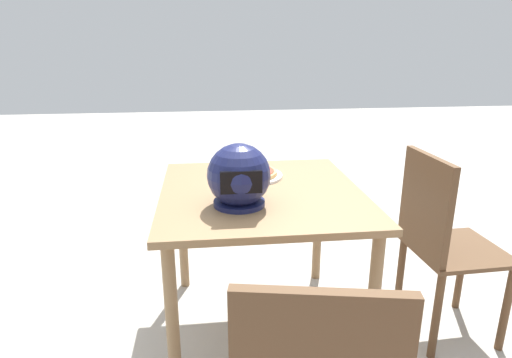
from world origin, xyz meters
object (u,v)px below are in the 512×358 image
(pizza, at_px, (252,172))
(motorcycle_helmet, at_px, (239,177))
(chair_side, at_px, (440,238))
(dining_table, at_px, (261,208))

(pizza, relative_size, motorcycle_helmet, 1.00)
(pizza, xyz_separation_m, motorcycle_helmet, (0.09, 0.38, 0.10))
(pizza, bearing_deg, motorcycle_helmet, 76.20)
(pizza, xyz_separation_m, chair_side, (-0.83, 0.34, -0.24))
(dining_table, bearing_deg, motorcycle_helmet, 57.46)
(motorcycle_helmet, bearing_deg, dining_table, -122.54)
(pizza, distance_m, motorcycle_helmet, 0.41)
(motorcycle_helmet, relative_size, chair_side, 0.29)
(pizza, relative_size, chair_side, 0.29)
(motorcycle_helmet, distance_m, chair_side, 0.99)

